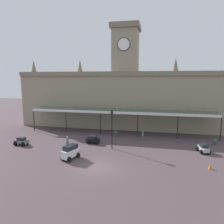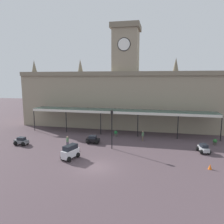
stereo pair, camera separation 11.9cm
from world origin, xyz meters
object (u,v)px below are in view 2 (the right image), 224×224
(car_grey_sedan, at_px, (21,142))
(planter_by_canopy, at_px, (116,133))
(car_white_van, at_px, (70,153))
(pedestrian_crossing_forecourt, at_px, (68,141))
(car_silver_sedan, at_px, (203,149))
(pedestrian_near_entrance, at_px, (143,135))
(car_black_sedan, at_px, (93,140))
(traffic_cone, at_px, (210,167))
(planter_near_kerb, at_px, (215,142))
(victorian_lamppost, at_px, (112,125))

(car_grey_sedan, relative_size, planter_by_canopy, 2.19)
(car_white_van, relative_size, pedestrian_crossing_forecourt, 1.54)
(car_grey_sedan, bearing_deg, car_white_van, -20.88)
(car_silver_sedan, relative_size, pedestrian_near_entrance, 1.31)
(car_black_sedan, distance_m, traffic_cone, 16.69)
(car_black_sedan, xyz_separation_m, pedestrian_near_entrance, (7.39, 2.92, 0.41))
(pedestrian_near_entrance, bearing_deg, car_silver_sedan, -23.53)
(car_black_sedan, distance_m, planter_by_canopy, 5.41)
(planter_near_kerb, bearing_deg, car_grey_sedan, -167.73)
(pedestrian_near_entrance, relative_size, planter_by_canopy, 1.74)
(car_grey_sedan, xyz_separation_m, traffic_cone, (25.73, -3.17, -0.20))
(car_grey_sedan, xyz_separation_m, car_white_van, (9.44, -3.60, 0.30))
(victorian_lamppost, relative_size, planter_near_kerb, 5.87)
(traffic_cone, bearing_deg, car_grey_sedan, 172.99)
(planter_near_kerb, bearing_deg, car_silver_sedan, -121.39)
(car_black_sedan, height_order, planter_near_kerb, car_black_sedan)
(pedestrian_near_entrance, xyz_separation_m, planter_near_kerb, (10.75, 0.16, -0.42))
(traffic_cone, distance_m, planter_by_canopy, 16.89)
(car_grey_sedan, relative_size, traffic_cone, 3.48)
(pedestrian_crossing_forecourt, bearing_deg, car_silver_sedan, 5.79)
(car_silver_sedan, relative_size, traffic_cone, 3.62)
(car_grey_sedan, xyz_separation_m, car_silver_sedan, (26.07, 2.35, 0.00))
(pedestrian_near_entrance, bearing_deg, planter_by_canopy, 159.23)
(car_silver_sedan, xyz_separation_m, planter_by_canopy, (-13.17, 5.47, -0.01))
(car_grey_sedan, distance_m, car_silver_sedan, 26.17)
(pedestrian_near_entrance, distance_m, pedestrian_crossing_forecourt, 11.79)
(pedestrian_near_entrance, relative_size, planter_near_kerb, 1.74)
(pedestrian_near_entrance, bearing_deg, victorian_lamppost, -130.03)
(car_white_van, xyz_separation_m, planter_near_kerb, (18.96, 9.78, -0.32))
(car_grey_sedan, bearing_deg, traffic_cone, -7.01)
(car_grey_sedan, distance_m, pedestrian_near_entrance, 18.65)
(pedestrian_near_entrance, distance_m, planter_near_kerb, 10.76)
(pedestrian_near_entrance, bearing_deg, car_grey_sedan, -161.18)
(car_grey_sedan, relative_size, car_white_van, 0.82)
(pedestrian_crossing_forecourt, height_order, planter_by_canopy, pedestrian_crossing_forecourt)
(car_white_van, bearing_deg, car_silver_sedan, 19.71)
(car_silver_sedan, height_order, planter_by_canopy, car_silver_sedan)
(car_grey_sedan, height_order, pedestrian_near_entrance, pedestrian_near_entrance)
(pedestrian_near_entrance, xyz_separation_m, traffic_cone, (8.08, -9.18, -0.61))
(car_black_sedan, distance_m, pedestrian_crossing_forecourt, 4.02)
(car_silver_sedan, distance_m, car_black_sedan, 15.82)
(traffic_cone, bearing_deg, car_white_van, -178.46)
(car_black_sedan, bearing_deg, planter_by_canopy, 60.87)
(planter_by_canopy, relative_size, planter_near_kerb, 1.00)
(car_white_van, height_order, pedestrian_crossing_forecourt, car_white_van)
(pedestrian_near_entrance, relative_size, pedestrian_crossing_forecourt, 1.00)
(pedestrian_crossing_forecourt, height_order, traffic_cone, pedestrian_crossing_forecourt)
(car_white_van, relative_size, pedestrian_near_entrance, 1.54)
(car_black_sedan, relative_size, pedestrian_near_entrance, 1.24)
(car_black_sedan, relative_size, car_white_van, 0.80)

